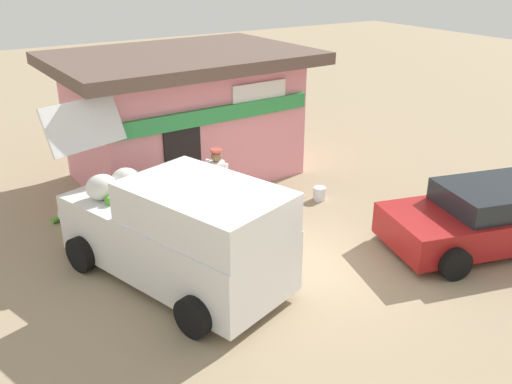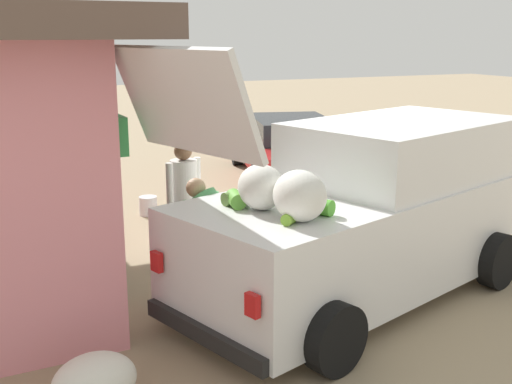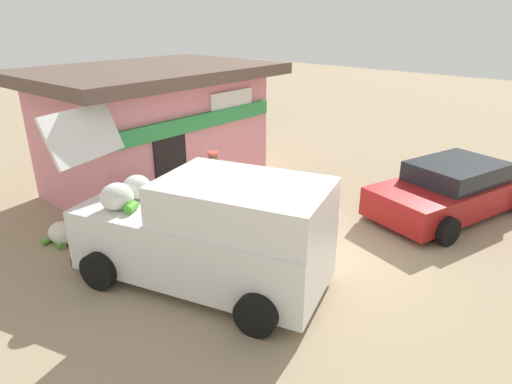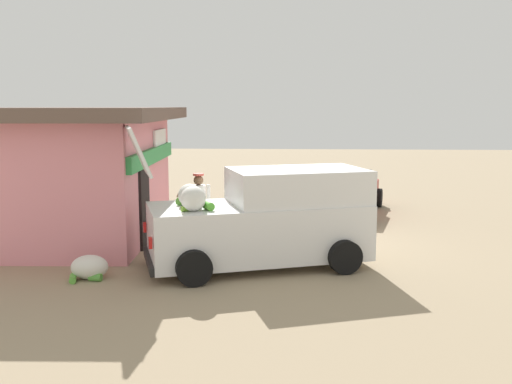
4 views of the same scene
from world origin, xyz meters
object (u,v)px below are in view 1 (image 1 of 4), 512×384
Objects in this scene: unloaded_banana_pile at (71,214)px; delivery_van at (178,231)px; parked_sedan at (492,216)px; storefront_bar at (184,113)px; paint_bucket at (319,193)px; customer_bending at (160,199)px; vendor_standing at (217,181)px.

delivery_van is at bearing -71.74° from unloaded_banana_pile.
parked_sedan is at bearing -19.38° from delivery_van.
delivery_van is 6.23m from parked_sedan.
storefront_bar reaches higher than parked_sedan.
customer_bending is at bearing 176.34° from paint_bucket.
storefront_bar is 20.30× the size of paint_bucket.
customer_bending is at bearing -123.48° from storefront_bar.
vendor_standing is 2.06× the size of unloaded_banana_pile.
unloaded_banana_pile is (-2.74, 1.67, -0.76)m from vendor_standing.
customer_bending is 3.98m from paint_bucket.
vendor_standing reaches higher than customer_bending.
parked_sedan is 8.80m from unloaded_banana_pile.
paint_bucket is at bearing -58.02° from storefront_bar.
storefront_bar is at bearing 21.00° from unloaded_banana_pile.
vendor_standing is at bearing 44.87° from delivery_van.
unloaded_banana_pile is (-1.45, 1.62, -0.64)m from customer_bending.
delivery_van is (-2.29, -4.61, -0.69)m from storefront_bar.
delivery_van is at bearing 160.62° from parked_sedan.
vendor_standing is 3.30m from unloaded_banana_pile.
vendor_standing is 1.29m from customer_bending.
storefront_bar is at bearing 118.14° from parked_sedan.
paint_bucket is (2.63, -0.20, -0.82)m from vendor_standing.
unloaded_banana_pile is (-6.96, 5.37, -0.38)m from parked_sedan.
parked_sedan is 2.74× the size of vendor_standing.
paint_bucket is (1.98, -3.17, -1.51)m from storefront_bar.
parked_sedan is 6.66m from customer_bending.
parked_sedan is 3.87m from paint_bucket.
delivery_van reaches higher than unloaded_banana_pile.
customer_bending reaches higher than parked_sedan.
unloaded_banana_pile is at bearing 148.55° from vendor_standing.
vendor_standing is (-4.22, 3.70, 0.37)m from parked_sedan.
customer_bending reaches higher than paint_bucket.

